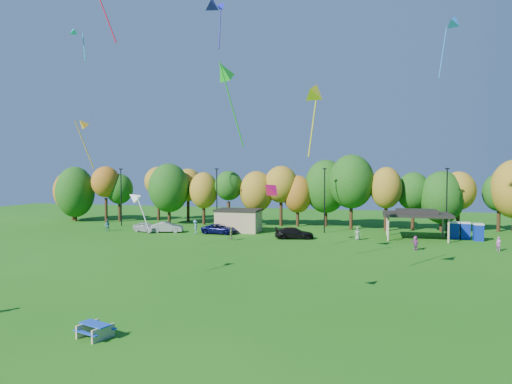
% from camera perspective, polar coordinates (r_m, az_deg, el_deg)
% --- Properties ---
extents(ground, '(160.00, 160.00, 0.00)m').
position_cam_1_polar(ground, '(27.17, -5.25, -15.97)').
color(ground, '#19600F').
rests_on(ground, ground).
extents(tree_line, '(93.57, 10.55, 11.15)m').
position_cam_1_polar(tree_line, '(70.46, 6.59, 0.37)').
color(tree_line, black).
rests_on(tree_line, ground).
extents(lamp_posts, '(64.50, 0.25, 9.09)m').
position_cam_1_polar(lamp_posts, '(64.68, 8.56, -0.74)').
color(lamp_posts, black).
rests_on(lamp_posts, ground).
extents(utility_building, '(6.30, 4.30, 3.25)m').
position_cam_1_polar(utility_building, '(65.36, -2.19, -3.55)').
color(utility_building, tan).
rests_on(utility_building, ground).
extents(pavilion, '(8.20, 6.20, 3.77)m').
position_cam_1_polar(pavilion, '(61.67, 19.42, -2.59)').
color(pavilion, tan).
rests_on(pavilion, ground).
extents(porta_potties, '(3.75, 2.43, 2.18)m').
position_cam_1_polar(porta_potties, '(63.73, 24.74, -4.44)').
color(porta_potties, '#0B2695').
rests_on(porta_potties, ground).
extents(picnic_table, '(2.09, 1.90, 0.75)m').
position_cam_1_polar(picnic_table, '(26.11, -19.45, -15.88)').
color(picnic_table, tan).
rests_on(picnic_table, ground).
extents(car_a, '(4.44, 2.95, 1.41)m').
position_cam_1_polar(car_a, '(66.86, -13.59, -4.29)').
color(car_a, silver).
rests_on(car_a, ground).
extents(car_b, '(4.68, 2.67, 1.46)m').
position_cam_1_polar(car_b, '(65.83, -11.04, -4.35)').
color(car_b, '#9E9FA4').
rests_on(car_b, ground).
extents(car_c, '(5.03, 2.56, 1.36)m').
position_cam_1_polar(car_c, '(63.35, -4.60, -4.63)').
color(car_c, '#0B0E47').
rests_on(car_c, ground).
extents(car_d, '(5.32, 3.09, 1.45)m').
position_cam_1_polar(car_d, '(58.84, 4.79, -5.14)').
color(car_d, black).
rests_on(car_d, ground).
extents(far_person_0, '(0.85, 0.58, 1.67)m').
position_cam_1_polar(far_person_0, '(58.87, 12.57, -5.09)').
color(far_person_0, '#699063').
rests_on(far_person_0, ground).
extents(far_person_1, '(0.66, 0.68, 1.58)m').
position_cam_1_polar(far_person_1, '(56.19, 28.04, -5.74)').
color(far_person_1, '#CA5FC1').
rests_on(far_person_1, ground).
extents(far_person_2, '(0.44, 1.00, 1.69)m').
position_cam_1_polar(far_person_2, '(57.40, -3.12, -5.21)').
color(far_person_2, '#7B8B55').
rests_on(far_person_2, ground).
extents(far_person_3, '(1.04, 1.00, 1.69)m').
position_cam_1_polar(far_person_3, '(69.51, -18.11, -3.97)').
color(far_person_3, teal).
rests_on(far_person_3, ground).
extents(far_person_4, '(0.99, 1.52, 1.57)m').
position_cam_1_polar(far_person_4, '(53.29, 19.31, -6.02)').
color(far_person_4, '#973F8C').
rests_on(far_person_4, ground).
extents(far_person_5, '(0.96, 1.32, 1.85)m').
position_cam_1_polar(far_person_5, '(64.11, -7.60, -4.34)').
color(far_person_5, '#5397B8').
rests_on(far_person_5, ground).
extents(kite_1, '(1.77, 3.43, 5.55)m').
position_cam_1_polar(kite_1, '(32.73, 7.35, 12.41)').
color(kite_1, '#CEC915').
extents(kite_3, '(2.47, 2.69, 5.30)m').
position_cam_1_polar(kite_3, '(49.91, -20.87, 7.89)').
color(kite_3, gold).
extents(kite_4, '(1.43, 1.36, 1.14)m').
position_cam_1_polar(kite_4, '(47.16, -4.24, 22.22)').
color(kite_4, '#1C1DFE').
extents(kite_5, '(2.11, 1.04, 3.41)m').
position_cam_1_polar(kite_5, '(37.59, -15.02, -0.71)').
color(kite_5, silver).
extents(kite_6, '(1.62, 2.87, 4.54)m').
position_cam_1_polar(kite_6, '(41.08, -5.49, 22.43)').
color(kite_6, navy).
extents(kite_10, '(3.31, 4.16, 7.56)m').
position_cam_1_polar(kite_10, '(39.86, -3.99, 14.78)').
color(kite_10, '#16A61C').
extents(kite_11, '(2.36, 3.78, 6.48)m').
position_cam_1_polar(kite_11, '(52.51, 23.49, 19.00)').
color(kite_11, blue).
extents(kite_13, '(1.50, 1.62, 1.33)m').
position_cam_1_polar(kite_13, '(28.04, 1.68, 0.46)').
color(kite_13, '#FF0E60').
extents(kite_15, '(2.24, 2.21, 4.36)m').
position_cam_1_polar(kite_15, '(62.44, -21.82, 18.13)').
color(kite_15, '#0CAAB5').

